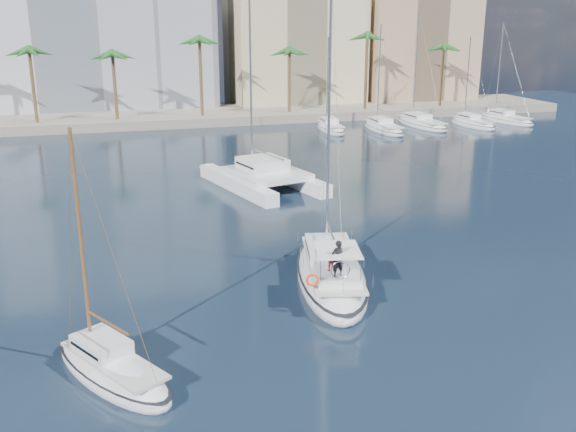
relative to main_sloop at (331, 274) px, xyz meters
name	(u,v)px	position (x,y,z in m)	size (l,w,h in m)	color
ground	(281,291)	(-2.91, -0.29, -0.53)	(160.00, 160.00, 0.00)	black
quay	(162,117)	(-2.91, 60.71, 0.07)	(120.00, 14.00, 1.20)	gray
building_modern	(66,17)	(-14.91, 72.71, 13.47)	(42.00, 16.00, 28.00)	silver
building_beige	(294,44)	(19.09, 69.71, 9.47)	(20.00, 14.00, 20.00)	beige
building_tan_right	(414,49)	(39.09, 67.71, 8.47)	(18.00, 12.00, 18.00)	tan
palm_centre	(161,47)	(-2.91, 56.71, 9.75)	(3.60, 3.60, 12.30)	brown
palm_right	(399,44)	(31.09, 56.71, 9.75)	(3.60, 3.60, 12.30)	brown
main_sloop	(331,274)	(0.00, 0.00, 0.00)	(6.24, 12.05, 17.09)	white
small_sloop	(112,369)	(-11.83, -6.66, -0.13)	(5.70, 7.56, 10.62)	white
catamaran	(263,174)	(1.64, 21.33, 0.63)	(9.07, 13.51, 17.97)	white
seagull	(310,264)	(-0.43, 2.25, -0.19)	(1.05, 0.45, 0.19)	silver
moored_yacht_a	(331,131)	(17.09, 46.71, -0.53)	(2.72, 9.35, 11.90)	white
moored_yacht_b	(383,131)	(23.59, 44.71, -0.53)	(3.14, 10.78, 13.72)	white
moored_yacht_c	(422,126)	(30.09, 46.71, -0.53)	(3.55, 12.21, 15.54)	white
moored_yacht_d	(472,126)	(36.59, 44.71, -0.53)	(2.72, 9.35, 11.90)	white
moored_yacht_e	(505,122)	(43.09, 46.71, -0.53)	(3.14, 10.78, 13.72)	white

